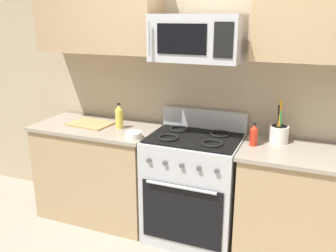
{
  "coord_description": "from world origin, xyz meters",
  "views": [
    {
      "loc": [
        0.86,
        -2.04,
        1.88
      ],
      "look_at": [
        -0.19,
        0.55,
        1.03
      ],
      "focal_mm": 38.9,
      "sensor_mm": 36.0,
      "label": 1
    }
  ],
  "objects_px": {
    "microwave": "(198,38)",
    "prep_bowl": "(133,135)",
    "utensil_crock": "(279,133)",
    "bottle_oil": "(119,117)",
    "range_oven": "(194,186)",
    "cutting_board": "(90,124)",
    "bottle_hot_sauce": "(254,135)"
  },
  "relations": [
    {
      "from": "microwave",
      "to": "prep_bowl",
      "type": "height_order",
      "value": "microwave"
    },
    {
      "from": "utensil_crock",
      "to": "bottle_oil",
      "type": "relative_size",
      "value": 1.48
    },
    {
      "from": "microwave",
      "to": "prep_bowl",
      "type": "relative_size",
      "value": 4.88
    },
    {
      "from": "range_oven",
      "to": "microwave",
      "type": "relative_size",
      "value": 1.58
    },
    {
      "from": "utensil_crock",
      "to": "bottle_oil",
      "type": "height_order",
      "value": "utensil_crock"
    },
    {
      "from": "microwave",
      "to": "bottle_oil",
      "type": "relative_size",
      "value": 2.99
    },
    {
      "from": "microwave",
      "to": "prep_bowl",
      "type": "xyz_separation_m",
      "value": [
        -0.47,
        -0.2,
        -0.78
      ]
    },
    {
      "from": "cutting_board",
      "to": "bottle_hot_sauce",
      "type": "xyz_separation_m",
      "value": [
        1.49,
        0.0,
        0.08
      ]
    },
    {
      "from": "range_oven",
      "to": "microwave",
      "type": "height_order",
      "value": "microwave"
    },
    {
      "from": "range_oven",
      "to": "microwave",
      "type": "xyz_separation_m",
      "value": [
        -0.0,
        0.03,
        1.24
      ]
    },
    {
      "from": "cutting_board",
      "to": "prep_bowl",
      "type": "relative_size",
      "value": 2.7
    },
    {
      "from": "microwave",
      "to": "bottle_hot_sauce",
      "type": "bearing_deg",
      "value": -1.37
    },
    {
      "from": "cutting_board",
      "to": "bottle_hot_sauce",
      "type": "distance_m",
      "value": 1.5
    },
    {
      "from": "microwave",
      "to": "bottle_hot_sauce",
      "type": "relative_size",
      "value": 3.74
    },
    {
      "from": "range_oven",
      "to": "prep_bowl",
      "type": "distance_m",
      "value": 0.69
    },
    {
      "from": "range_oven",
      "to": "bottle_hot_sauce",
      "type": "xyz_separation_m",
      "value": [
        0.47,
        0.01,
        0.52
      ]
    },
    {
      "from": "range_oven",
      "to": "utensil_crock",
      "type": "relative_size",
      "value": 3.2
    },
    {
      "from": "microwave",
      "to": "utensil_crock",
      "type": "relative_size",
      "value": 2.02
    },
    {
      "from": "range_oven",
      "to": "bottle_hot_sauce",
      "type": "relative_size",
      "value": 5.92
    },
    {
      "from": "bottle_hot_sauce",
      "to": "prep_bowl",
      "type": "relative_size",
      "value": 1.31
    },
    {
      "from": "bottle_hot_sauce",
      "to": "utensil_crock",
      "type": "bearing_deg",
      "value": 41.14
    },
    {
      "from": "cutting_board",
      "to": "prep_bowl",
      "type": "height_order",
      "value": "prep_bowl"
    },
    {
      "from": "microwave",
      "to": "cutting_board",
      "type": "xyz_separation_m",
      "value": [
        -1.02,
        -0.01,
        -0.8
      ]
    },
    {
      "from": "cutting_board",
      "to": "utensil_crock",
      "type": "bearing_deg",
      "value": 5.18
    },
    {
      "from": "cutting_board",
      "to": "bottle_hot_sauce",
      "type": "relative_size",
      "value": 2.07
    },
    {
      "from": "bottle_hot_sauce",
      "to": "prep_bowl",
      "type": "bearing_deg",
      "value": -168.55
    },
    {
      "from": "utensil_crock",
      "to": "cutting_board",
      "type": "height_order",
      "value": "utensil_crock"
    },
    {
      "from": "microwave",
      "to": "cutting_board",
      "type": "bearing_deg",
      "value": -179.36
    },
    {
      "from": "microwave",
      "to": "bottle_hot_sauce",
      "type": "xyz_separation_m",
      "value": [
        0.47,
        -0.01,
        -0.72
      ]
    },
    {
      "from": "bottle_oil",
      "to": "bottle_hot_sauce",
      "type": "height_order",
      "value": "bottle_oil"
    },
    {
      "from": "range_oven",
      "to": "prep_bowl",
      "type": "xyz_separation_m",
      "value": [
        -0.47,
        -0.18,
        0.46
      ]
    },
    {
      "from": "utensil_crock",
      "to": "prep_bowl",
      "type": "relative_size",
      "value": 2.41
    }
  ]
}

